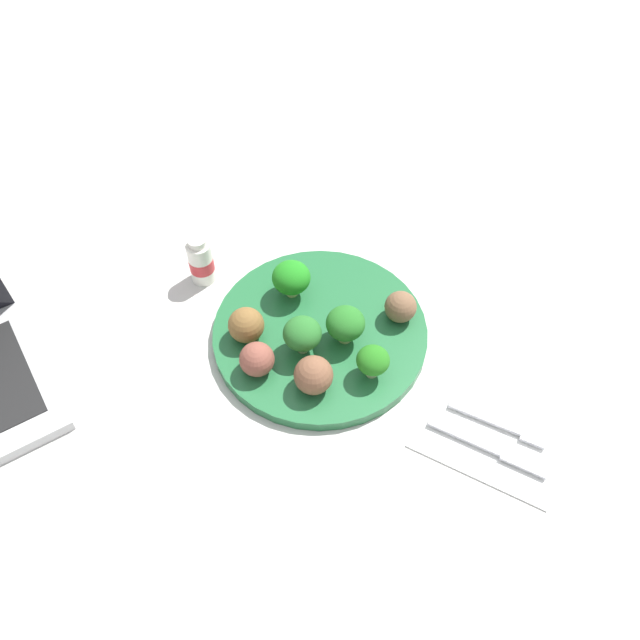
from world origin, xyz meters
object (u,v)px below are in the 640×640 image
broccoli_floret_back_left (345,324)px  yogurt_bottle (201,261)px  broccoli_floret_mid_right (291,278)px  plate (320,333)px  meatball_center (313,375)px  knife (493,448)px  broccoli_floret_front_right (373,361)px  meatball_back_left (246,325)px  meatball_mid_left (257,359)px  napkin (492,436)px  fork (504,424)px  broccoli_floret_near_rim (300,333)px  meatball_mid_right (401,307)px

broccoli_floret_back_left → yogurt_bottle: yogurt_bottle is taller
broccoli_floret_back_left → yogurt_bottle: (-0.23, -0.01, -0.01)m
broccoli_floret_mid_right → plate: bearing=-23.8°
plate → broccoli_floret_back_left: broccoli_floret_back_left is taller
meatball_center → knife: (0.22, 0.05, -0.03)m
broccoli_floret_front_right → broccoli_floret_mid_right: bearing=162.4°
plate → knife: size_ratio=1.92×
meatball_center → meatball_back_left: 0.11m
broccoli_floret_back_left → meatball_mid_left: (-0.06, -0.10, -0.01)m
napkin → fork: (0.01, 0.02, 0.00)m
broccoli_floret_front_right → knife: broccoli_floret_front_right is taller
meatball_center → meatball_mid_left: bearing=-165.1°
broccoli_floret_near_rim → yogurt_bottle: yogurt_bottle is taller
meatball_center → fork: 0.23m
meatball_back_left → knife: meatball_back_left is taller
fork → yogurt_bottle: yogurt_bottle is taller
broccoli_floret_back_left → fork: broccoli_floret_back_left is taller
broccoli_floret_mid_right → meatball_mid_right: bearing=18.5°
meatball_center → knife: size_ratio=0.33×
broccoli_floret_back_left → meatball_center: (0.01, -0.08, -0.01)m
broccoli_floret_near_rim → broccoli_floret_back_left: bearing=49.0°
broccoli_floret_back_left → knife: bearing=-7.5°
broccoli_floret_near_rim → meatball_mid_left: size_ratio=1.23×
meatball_mid_left → meatball_back_left: size_ratio=0.94×
broccoli_floret_front_right → meatball_mid_left: size_ratio=1.06×
broccoli_floret_near_rim → fork: broccoli_floret_near_rim is taller
knife → plate: bearing=174.7°
broccoli_floret_mid_right → meatball_back_left: 0.09m
meatball_back_left → fork: 0.34m
broccoli_floret_front_right → broccoli_floret_back_left: (-0.06, 0.03, 0.00)m
broccoli_floret_back_left → knife: (0.23, -0.03, -0.04)m
broccoli_floret_near_rim → meatball_back_left: 0.07m
plate → napkin: size_ratio=1.65×
meatball_mid_left → meatball_center: meatball_center is taller
broccoli_floret_back_left → meatball_center: bearing=-85.0°
broccoli_floret_mid_right → meatball_mid_right: 0.15m
broccoli_floret_mid_right → napkin: 0.32m
yogurt_bottle → napkin: bearing=-0.0°
meatball_mid_left → broccoli_floret_mid_right: bearing=106.5°
broccoli_floret_near_rim → yogurt_bottle: size_ratio=0.70×
plate → napkin: (0.25, -0.01, -0.01)m
broccoli_floret_front_right → meatball_center: 0.07m
meatball_mid_left → plate: bearing=72.9°
plate → meatball_center: meatball_center is taller
plate → yogurt_bottle: size_ratio=3.63×
broccoli_floret_back_left → meatball_mid_right: bearing=60.3°
plate → meatball_mid_left: 0.10m
broccoli_floret_front_right → napkin: (0.16, 0.01, -0.04)m
broccoli_floret_mid_right → meatball_mid_right: broccoli_floret_mid_right is taller
broccoli_floret_front_right → knife: bearing=-1.2°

